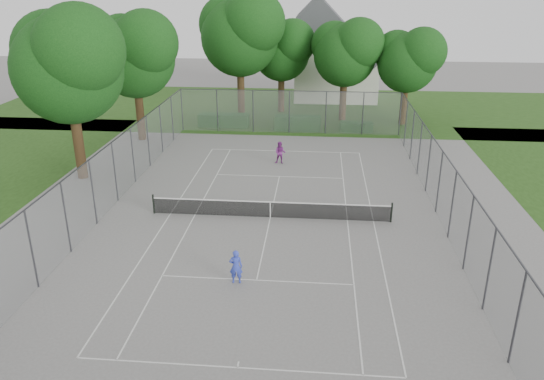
# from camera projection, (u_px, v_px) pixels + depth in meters

# --- Properties ---
(ground) EXTENTS (120.00, 120.00, 0.00)m
(ground) POSITION_uv_depth(u_px,v_px,m) (270.00, 218.00, 28.48)
(ground) COLOR slate
(ground) RESTS_ON ground
(grass_far) EXTENTS (60.00, 20.00, 0.00)m
(grass_far) POSITION_uv_depth(u_px,v_px,m) (294.00, 108.00, 52.53)
(grass_far) COLOR #224513
(grass_far) RESTS_ON ground
(court_markings) EXTENTS (11.03, 23.83, 0.01)m
(court_markings) POSITION_uv_depth(u_px,v_px,m) (270.00, 217.00, 28.47)
(court_markings) COLOR silver
(court_markings) RESTS_ON ground
(tennis_net) EXTENTS (12.87, 0.10, 1.10)m
(tennis_net) POSITION_uv_depth(u_px,v_px,m) (270.00, 209.00, 28.29)
(tennis_net) COLOR black
(tennis_net) RESTS_ON ground
(perimeter_fence) EXTENTS (18.08, 34.08, 3.52)m
(perimeter_fence) POSITION_uv_depth(u_px,v_px,m) (270.00, 186.00, 27.81)
(perimeter_fence) COLOR #38383D
(perimeter_fence) RESTS_ON ground
(tree_far_left) EXTENTS (7.82, 7.14, 11.24)m
(tree_far_left) POSITION_uv_depth(u_px,v_px,m) (241.00, 31.00, 46.11)
(tree_far_left) COLOR #332312
(tree_far_left) RESTS_ON ground
(tree_far_midleft) EXTENTS (6.04, 5.52, 8.69)m
(tree_far_midleft) POSITION_uv_depth(u_px,v_px,m) (282.00, 48.00, 49.09)
(tree_far_midleft) COLOR #332312
(tree_far_midleft) RESTS_ON ground
(tree_far_midright) EXTENTS (6.27, 5.72, 9.01)m
(tree_far_midright) POSITION_uv_depth(u_px,v_px,m) (346.00, 50.00, 45.86)
(tree_far_midright) COLOR #332312
(tree_far_midright) RESTS_ON ground
(tree_far_right) EXTENTS (5.81, 5.31, 8.35)m
(tree_far_right) POSITION_uv_depth(u_px,v_px,m) (409.00, 58.00, 44.67)
(tree_far_right) COLOR #332312
(tree_far_right) RESTS_ON ground
(tree_side_back) EXTENTS (6.96, 6.36, 10.01)m
(tree_side_back) POSITION_uv_depth(u_px,v_px,m) (135.00, 51.00, 39.82)
(tree_side_back) COLOR #332312
(tree_side_back) RESTS_ON ground
(tree_side_front) EXTENTS (7.53, 6.87, 10.82)m
(tree_side_front) POSITION_uv_depth(u_px,v_px,m) (68.00, 60.00, 31.42)
(tree_side_front) COLOR #332312
(tree_side_front) RESTS_ON ground
(hedge_left) EXTENTS (4.30, 1.29, 1.07)m
(hedge_left) POSITION_uv_depth(u_px,v_px,m) (224.00, 120.00, 45.96)
(hedge_left) COLOR #174215
(hedge_left) RESTS_ON ground
(hedge_mid) EXTENTS (3.86, 1.10, 1.21)m
(hedge_mid) POSITION_uv_depth(u_px,v_px,m) (298.00, 123.00, 44.78)
(hedge_mid) COLOR #174215
(hedge_mid) RESTS_ON ground
(hedge_right) EXTENTS (2.69, 0.99, 0.81)m
(hedge_right) POSITION_uv_depth(u_px,v_px,m) (356.00, 127.00, 44.46)
(hedge_right) COLOR #174215
(hedge_right) RESTS_ON ground
(house) EXTENTS (8.48, 6.58, 10.56)m
(house) POSITION_uv_depth(u_px,v_px,m) (336.00, 58.00, 55.43)
(house) COLOR silver
(house) RESTS_ON ground
(girl_player) EXTENTS (0.58, 0.41, 1.52)m
(girl_player) POSITION_uv_depth(u_px,v_px,m) (236.00, 267.00, 22.12)
(girl_player) COLOR blue
(girl_player) RESTS_ON ground
(woman_player) EXTENTS (0.81, 0.66, 1.56)m
(woman_player) POSITION_uv_depth(u_px,v_px,m) (280.00, 153.00, 36.54)
(woman_player) COLOR #7E2A7F
(woman_player) RESTS_ON ground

